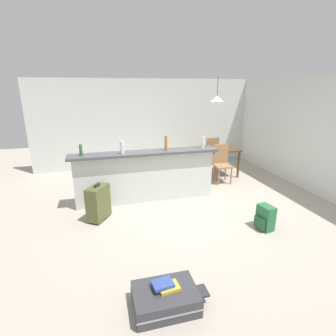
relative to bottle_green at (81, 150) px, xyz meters
The scene contains 17 objects.
ground_plane 2.25m from the bottle_green, 15.21° to the right, with size 13.00×13.00×0.05m, color #ADA393.
wall_back 3.15m from the bottle_green, 54.16° to the left, with size 6.60×0.10×2.50m, color silver.
wall_right 4.90m from the bottle_green, ahead, with size 0.10×6.00×2.50m, color silver.
partition_half_wall 1.38m from the bottle_green, ahead, with size 2.80×0.20×1.00m, color silver.
bar_countertop 1.22m from the bottle_green, ahead, with size 2.96×0.40×0.05m, color #4C4C51.
bottle_green is the anchor object (origin of this frame).
bottle_clear 0.76m from the bottle_green, ahead, with size 0.07×0.07×0.25m, color silver.
bottle_amber 1.63m from the bottle_green, ahead, with size 0.06×0.06×0.29m, color #9E661E.
bottle_white 2.42m from the bottle_green, ahead, with size 0.06×0.06×0.25m, color silver.
dining_table 3.51m from the bottle_green, 18.86° to the left, with size 1.10×0.80×0.74m.
dining_chair_near_partition 3.34m from the bottle_green, 11.14° to the left, with size 0.42×0.42×0.93m.
dining_chair_far_side 3.82m from the bottle_green, 26.17° to the left, with size 0.45×0.45×0.93m.
pendant_lamp 3.56m from the bottle_green, 19.76° to the left, with size 0.34×0.34×0.62m.
suitcase_flat_charcoal 3.09m from the bottle_green, 72.19° to the right, with size 0.83×0.50×0.22m.
suitcase_upright_olive 1.04m from the bottle_green, 67.40° to the right, with size 0.44×0.50×0.67m.
backpack_green 3.46m from the bottle_green, 29.63° to the right, with size 0.28×0.31×0.42m.
book_stack 3.03m from the bottle_green, 71.90° to the right, with size 0.30×0.21×0.07m.
Camera 1 is at (-1.51, -4.42, 2.28)m, focal length 27.69 mm.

